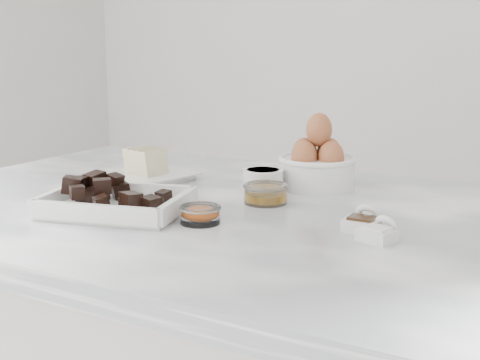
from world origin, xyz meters
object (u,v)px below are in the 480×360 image
Objects in this scene: butter_plate at (146,169)px; sugar_ramekin at (263,180)px; egg_bowl at (317,164)px; zest_bowl at (200,214)px; salt_spoon at (379,232)px; honey_bowl at (266,193)px; vanilla_spoon at (364,222)px; chocolate_dish at (116,199)px.

sugar_ramekin is at bearing 2.93° from butter_plate.
egg_bowl is (0.33, 0.11, 0.02)m from butter_plate.
salt_spoon is at bearing 10.89° from zest_bowl.
vanilla_spoon reaches higher than honey_bowl.
vanilla_spoon is 0.95× the size of salt_spoon.
chocolate_dish is 1.75× the size of egg_bowl.
chocolate_dish is 0.15m from zest_bowl.
egg_bowl is 2.33× the size of vanilla_spoon.
sugar_ramekin is 0.50× the size of egg_bowl.
butter_plate is 0.35m from zest_bowl.
zest_bowl is at bearing -169.11° from salt_spoon.
honey_bowl is at bearing -58.41° from sugar_ramekin.
chocolate_dish is at bearing -170.86° from salt_spoon.
egg_bowl reaches higher than honey_bowl.
chocolate_dish is 0.43m from salt_spoon.
chocolate_dish is 0.40m from vanilla_spoon.
butter_plate is 2.79× the size of salt_spoon.
zest_bowl is (-0.03, -0.17, -0.00)m from honey_bowl.
honey_bowl is 0.27m from salt_spoon.
butter_plate is 0.35m from egg_bowl.
chocolate_dish is at bearing -62.72° from butter_plate.
egg_bowl is 0.33m from zest_bowl.
chocolate_dish is at bearing -121.17° from egg_bowl.
sugar_ramekin is 1.14× the size of zest_bowl.
honey_bowl is at bearing 159.48° from vanilla_spoon.
salt_spoon is (0.28, -0.18, -0.01)m from sugar_ramekin.
egg_bowl is 0.16m from honey_bowl.
sugar_ramekin is 1.10× the size of salt_spoon.
honey_bowl is (-0.03, -0.16, -0.03)m from egg_bowl.
zest_bowl is 0.25m from vanilla_spoon.
chocolate_dish is 3.87× the size of salt_spoon.
honey_bowl is (0.18, 0.18, -0.01)m from chocolate_dish.
honey_bowl is at bearing -9.86° from butter_plate.
vanilla_spoon is at bearing 134.60° from salt_spoon.
vanilla_spoon is 0.05m from salt_spoon.
chocolate_dish is 1.39× the size of butter_plate.
salt_spoon is (0.22, -0.27, -0.03)m from egg_bowl.
butter_plate is 0.57m from salt_spoon.
butter_plate is at bearing -161.87° from egg_bowl.
butter_plate is 2.53× the size of sugar_ramekin.
zest_bowl is at bearing -38.50° from butter_plate.
chocolate_dish is at bearing -119.43° from sugar_ramekin.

